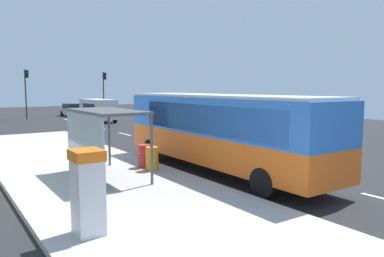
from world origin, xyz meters
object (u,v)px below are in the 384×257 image
Objects in this scene: ticket_machine at (88,191)px; traffic_light_far_side at (26,86)px; traffic_light_near_side at (104,87)px; bus_shelter at (98,126)px; bus at (219,128)px; recycling_bin_red at (144,156)px; white_van at (98,109)px; recycling_bin_orange at (152,158)px; sedan_near at (72,110)px.

ticket_machine is 0.36× the size of traffic_light_far_side.
traffic_light_near_side is 32.39m from bus_shelter.
bus is at bearing 29.10° from ticket_machine.
traffic_light_near_side reaches higher than recycling_bin_red.
bus is 5.69× the size of ticket_machine.
traffic_light_far_side reaches higher than recycling_bin_red.
white_van reaches higher than recycling_bin_orange.
ticket_machine is (-10.79, -37.46, 0.38)m from sedan_near.
sedan_near is 0.84× the size of traffic_light_near_side.
bus is at bearing -96.79° from sedan_near.
bus_shelter reaches higher than white_van.
sedan_near is at bearing 73.93° from ticket_machine.
recycling_bin_red is at bearing 18.56° from bus_shelter.
recycling_bin_red is 31.04m from traffic_light_near_side.
bus is 3.33m from recycling_bin_red.
recycling_bin_red is (0.00, 0.70, 0.00)m from recycling_bin_orange.
white_van is at bearing 69.28° from ticket_machine.
recycling_bin_red is at bearing 143.13° from bus.
recycling_bin_orange is (-6.40, -23.33, -0.69)m from white_van.
sedan_near is (4.01, 33.69, -1.05)m from bus.
bus_shelter is at bearing -111.60° from traffic_light_near_side.
bus_shelter is (-8.61, -23.37, 0.75)m from white_van.
traffic_light_far_side is (-8.60, 0.80, 0.07)m from traffic_light_near_side.
sedan_near is (0.10, 9.19, -0.55)m from white_van.
bus is at bearing -25.12° from recycling_bin_orange.
traffic_light_near_side is at bearing -37.79° from sedan_near.
traffic_light_near_side is at bearing 68.20° from ticket_machine.
traffic_light_near_side is (9.70, 29.34, 2.88)m from recycling_bin_red.
bus is at bearing -13.44° from bus_shelter.
white_van is 24.20m from recycling_bin_orange.
traffic_light_far_side is at bearing 87.97° from recycling_bin_orange.
white_van is at bearing 74.66° from recycling_bin_orange.
recycling_bin_orange is at bearing -101.30° from sedan_near.
ticket_machine is (-6.78, -3.77, -0.67)m from bus.
recycling_bin_red is 0.18× the size of traffic_light_near_side.
recycling_bin_red is 0.17× the size of traffic_light_far_side.
white_van is 5.54× the size of recycling_bin_red.
ticket_machine is 36.27m from traffic_light_far_side.
sedan_near is 4.89m from traffic_light_near_side.
recycling_bin_red is at bearing -101.54° from sedan_near.
bus_shelter is at bearing -110.23° from white_van.
sedan_near is at bearing 17.27° from traffic_light_far_side.
sedan_near is 6.32m from traffic_light_far_side.
recycling_bin_orange is at bearing 1.11° from bus_shelter.
ticket_machine reaches higher than recycling_bin_red.
sedan_near is 1.12× the size of bus_shelter.
traffic_light_near_side is (3.30, 6.72, 2.19)m from white_van.
bus is 7.79m from ticket_machine.
traffic_light_near_side reaches higher than white_van.
recycling_bin_red is 0.24× the size of bus_shelter.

